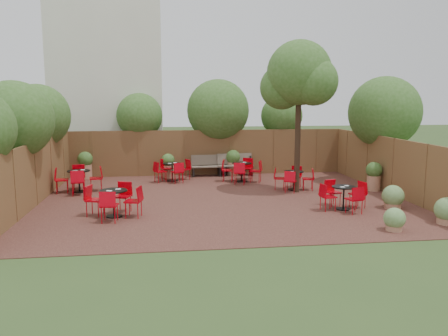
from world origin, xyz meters
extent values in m
plane|color=#354F23|center=(0.00, 0.00, 0.00)|extent=(80.00, 80.00, 0.00)
cube|color=#3E1F19|center=(0.00, 0.00, 0.01)|extent=(12.00, 10.00, 0.02)
cube|color=brown|center=(0.00, 5.00, 1.00)|extent=(12.00, 0.08, 2.00)
cube|color=brown|center=(-6.00, 0.00, 1.00)|extent=(0.08, 10.00, 2.00)
cube|color=brown|center=(6.00, 0.00, 1.00)|extent=(0.08, 10.00, 2.00)
cube|color=silver|center=(-4.50, 8.00, 4.00)|extent=(5.00, 4.00, 8.00)
sphere|color=#335A1D|center=(-6.60, 3.00, 2.72)|extent=(2.39, 2.39, 2.39)
sphere|color=#335A1D|center=(-6.50, 0.00, 2.72)|extent=(2.40, 2.40, 2.40)
sphere|color=#335A1D|center=(-3.00, 5.70, 2.61)|extent=(2.02, 2.02, 2.02)
sphere|color=#335A1D|center=(0.50, 5.60, 2.84)|extent=(2.79, 2.79, 2.79)
sphere|color=#335A1D|center=(3.50, 5.80, 2.58)|extent=(1.92, 1.92, 1.92)
sphere|color=#335A1D|center=(6.60, 2.00, 2.84)|extent=(2.78, 2.78, 2.78)
cylinder|color=black|center=(2.78, 0.82, 2.25)|extent=(0.26, 0.26, 4.45)
sphere|color=#335A1D|center=(2.78, 0.82, 4.25)|extent=(2.26, 2.26, 2.26)
sphere|color=#335A1D|center=(2.28, 1.22, 3.76)|extent=(1.58, 1.58, 1.58)
sphere|color=#335A1D|center=(3.18, 0.42, 3.94)|extent=(1.65, 1.65, 1.65)
cube|color=brown|center=(1.13, 4.55, 0.47)|extent=(1.59, 0.59, 0.05)
cube|color=brown|center=(1.13, 4.76, 0.75)|extent=(1.56, 0.24, 0.47)
cube|color=black|center=(0.42, 4.55, 0.23)|extent=(0.10, 0.47, 0.42)
cube|color=black|center=(1.83, 4.55, 0.23)|extent=(0.10, 0.47, 0.42)
cube|color=brown|center=(-0.04, 4.55, 0.45)|extent=(1.51, 0.52, 0.05)
cube|color=brown|center=(-0.04, 4.75, 0.71)|extent=(1.49, 0.19, 0.45)
cube|color=black|center=(-0.72, 4.55, 0.22)|extent=(0.08, 0.45, 0.40)
cube|color=black|center=(0.63, 4.55, 0.22)|extent=(0.08, 0.45, 0.40)
cylinder|color=black|center=(1.16, 3.08, 0.04)|extent=(0.46, 0.46, 0.03)
cylinder|color=black|center=(1.16, 3.08, 0.40)|extent=(0.05, 0.05, 0.73)
cylinder|color=black|center=(1.16, 3.08, 0.78)|extent=(0.79, 0.79, 0.03)
cube|color=white|center=(1.29, 3.16, 0.80)|extent=(0.17, 0.15, 0.02)
cube|color=white|center=(1.06, 2.95, 0.80)|extent=(0.17, 0.15, 0.02)
cylinder|color=black|center=(2.78, 1.21, 0.03)|extent=(0.41, 0.41, 0.03)
cylinder|color=black|center=(2.78, 1.21, 0.37)|extent=(0.05, 0.05, 0.66)
cylinder|color=black|center=(2.78, 1.21, 0.71)|extent=(0.71, 0.71, 0.03)
cube|color=white|center=(2.90, 1.28, 0.73)|extent=(0.15, 0.13, 0.01)
cube|color=white|center=(2.69, 1.09, 0.73)|extent=(0.15, 0.13, 0.01)
cylinder|color=black|center=(-5.00, 1.84, 0.04)|extent=(0.47, 0.47, 0.03)
cylinder|color=black|center=(-5.00, 1.84, 0.41)|extent=(0.05, 0.05, 0.74)
cylinder|color=black|center=(-5.00, 1.84, 0.79)|extent=(0.80, 0.80, 0.03)
cube|color=white|center=(-4.87, 1.92, 0.82)|extent=(0.16, 0.12, 0.02)
cube|color=white|center=(-5.11, 1.71, 0.82)|extent=(0.16, 0.12, 0.02)
cylinder|color=black|center=(-3.38, -1.83, 0.04)|extent=(0.46, 0.46, 0.03)
cylinder|color=black|center=(-3.38, -1.83, 0.40)|extent=(0.05, 0.05, 0.73)
cylinder|color=black|center=(-3.38, -1.83, 0.78)|extent=(0.79, 0.79, 0.03)
cube|color=white|center=(-3.26, -1.75, 0.80)|extent=(0.16, 0.13, 0.02)
cube|color=white|center=(-3.49, -1.96, 0.80)|extent=(0.16, 0.13, 0.02)
cylinder|color=black|center=(-1.63, 3.63, 0.03)|extent=(0.43, 0.43, 0.03)
cylinder|color=black|center=(-1.63, 3.63, 0.39)|extent=(0.05, 0.05, 0.69)
cylinder|color=black|center=(-1.63, 3.63, 0.74)|extent=(0.75, 0.75, 0.03)
cube|color=white|center=(-1.51, 3.71, 0.76)|extent=(0.16, 0.14, 0.01)
cube|color=white|center=(-1.73, 3.51, 0.76)|extent=(0.16, 0.14, 0.01)
cylinder|color=black|center=(3.44, -1.88, 0.03)|extent=(0.42, 0.42, 0.03)
cylinder|color=black|center=(3.44, -1.88, 0.37)|extent=(0.05, 0.05, 0.67)
cylinder|color=black|center=(3.44, -1.88, 0.72)|extent=(0.73, 0.73, 0.03)
cube|color=white|center=(3.55, -1.80, 0.74)|extent=(0.16, 0.13, 0.01)
cube|color=white|center=(3.34, -1.99, 0.74)|extent=(0.16, 0.13, 0.01)
cylinder|color=#A46F52|center=(-1.79, 4.42, 0.29)|extent=(0.47, 0.47, 0.54)
sphere|color=#335A1D|center=(-1.79, 4.42, 0.77)|extent=(0.56, 0.56, 0.56)
cylinder|color=#A46F52|center=(1.06, 4.70, 0.31)|extent=(0.51, 0.51, 0.58)
sphere|color=#335A1D|center=(1.06, 4.70, 0.83)|extent=(0.61, 0.61, 0.61)
cylinder|color=#A46F52|center=(-5.24, 4.63, 0.32)|extent=(0.52, 0.52, 0.60)
sphere|color=#335A1D|center=(-5.24, 4.63, 0.85)|extent=(0.63, 0.63, 0.63)
cylinder|color=#A46F52|center=(5.65, 0.70, 0.30)|extent=(0.48, 0.48, 0.55)
sphere|color=#335A1D|center=(5.65, 0.70, 0.79)|extent=(0.58, 0.58, 0.58)
cylinder|color=#A46F52|center=(5.57, -3.77, 0.13)|extent=(0.49, 0.49, 0.22)
sphere|color=#5D8545|center=(5.57, -3.77, 0.41)|extent=(0.67, 0.67, 0.67)
cylinder|color=#A46F52|center=(3.85, -4.17, 0.11)|extent=(0.40, 0.40, 0.18)
sphere|color=#5D8545|center=(3.85, -4.17, 0.34)|extent=(0.55, 0.55, 0.55)
cylinder|color=#A46F52|center=(5.00, -1.94, 0.13)|extent=(0.49, 0.49, 0.22)
sphere|color=#5D8545|center=(5.00, -1.94, 0.41)|extent=(0.66, 0.66, 0.66)
camera|label=1|loc=(-1.91, -14.56, 3.35)|focal=35.89mm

